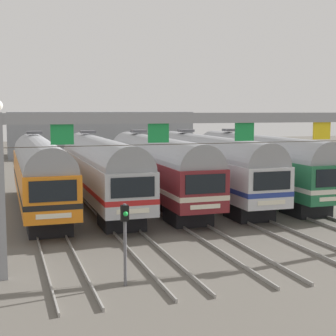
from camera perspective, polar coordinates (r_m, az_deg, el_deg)
name	(u,v)px	position (r m, az deg, el deg)	size (l,w,h in m)	color
ground_plane	(157,205)	(36.11, -1.24, -4.07)	(160.00, 160.00, 0.00)	#5B564F
track_bed	(109,175)	(52.42, -6.58, -0.75)	(17.35, 70.00, 0.15)	gray
commuter_train_orange	(40,171)	(34.31, -14.04, -0.28)	(2.88, 18.06, 5.05)	orange
commuter_train_stainless	(100,168)	(34.79, -7.52, -0.05)	(2.88, 18.06, 5.05)	#B2B5BA
commuter_train_maroon	(157,166)	(35.71, -1.25, 0.17)	(2.88, 18.06, 5.05)	maroon
commuter_train_silver	(210,165)	(37.04, 4.63, 0.37)	(2.88, 18.06, 5.05)	silver
commuter_train_green	(259,163)	(38.72, 10.05, 0.56)	(2.88, 18.06, 5.05)	#236B42
catenary_gantry	(244,141)	(22.94, 8.46, 2.99)	(21.09, 0.44, 6.97)	gray
yard_signal_mast	(125,229)	(19.29, -4.80, -6.77)	(0.28, 0.35, 3.13)	#59595E
maintenance_building	(99,133)	(76.90, -7.67, 3.82)	(26.01, 10.00, 6.34)	gray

